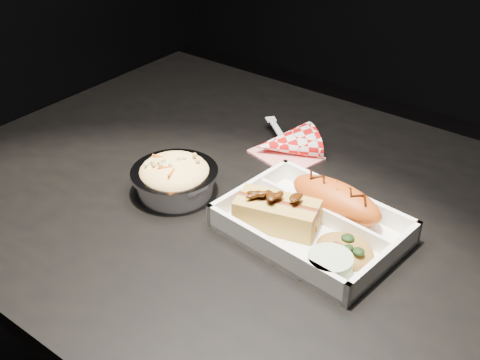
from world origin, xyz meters
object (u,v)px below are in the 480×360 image
at_px(dining_table, 288,256).
at_px(napkin_fork, 285,144).
at_px(food_tray, 312,228).
at_px(hotdog, 277,211).
at_px(fried_pastry, 336,199).
at_px(foil_coleslaw_cup, 175,176).

height_order(dining_table, napkin_fork, napkin_fork).
xyz_separation_m(dining_table, food_tray, (0.06, -0.03, 0.10)).
xyz_separation_m(food_tray, hotdog, (-0.05, -0.02, 0.02)).
xyz_separation_m(fried_pastry, foil_coleslaw_cup, (-0.24, -0.10, -0.00)).
xyz_separation_m(hotdog, napkin_fork, (-0.12, 0.20, -0.02)).
bearing_deg(dining_table, foil_coleslaw_cup, -157.43).
height_order(food_tray, fried_pastry, fried_pastry).
distance_m(dining_table, hotdog, 0.13).
height_order(food_tray, hotdog, hotdog).
relative_size(hotdog, foil_coleslaw_cup, 0.94).
bearing_deg(fried_pastry, food_tray, -95.63).
bearing_deg(foil_coleslaw_cup, food_tray, 10.29).
height_order(dining_table, foil_coleslaw_cup, foil_coleslaw_cup).
height_order(dining_table, fried_pastry, fried_pastry).
distance_m(fried_pastry, napkin_fork, 0.21).
bearing_deg(hotdog, foil_coleslaw_cup, 170.56).
bearing_deg(napkin_fork, fried_pastry, 3.84).
distance_m(food_tray, fried_pastry, 0.06).
height_order(fried_pastry, napkin_fork, napkin_fork).
height_order(hotdog, foil_coleslaw_cup, foil_coleslaw_cup).
bearing_deg(food_tray, dining_table, 157.79).
xyz_separation_m(food_tray, fried_pastry, (0.01, 0.05, 0.02)).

